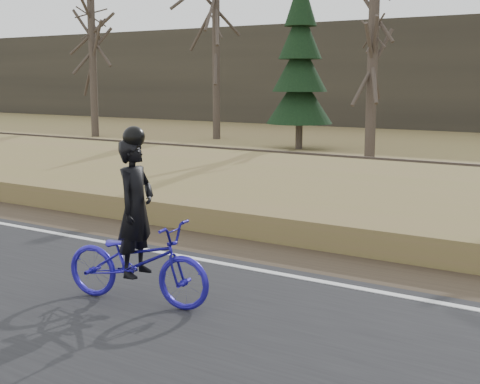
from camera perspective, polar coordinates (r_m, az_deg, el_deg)
The scene contains 11 objects.
ground at distance 11.29m, azimuth -12.49°, elevation -4.67°, with size 120.00×120.00×0.00m, color olive.
edge_line at distance 11.41m, azimuth -11.79°, elevation -4.15°, with size 120.00×0.12×0.01m, color silver.
shoulder at distance 12.13m, azimuth -8.45°, elevation -3.45°, with size 120.00×1.60×0.04m, color #473A2B.
embankment at distance 14.42m, azimuth -0.54°, elevation -0.45°, with size 120.00×5.00×0.44m, color olive.
ballast at distance 17.66m, azimuth 6.31°, elevation 1.37°, with size 120.00×3.00×0.45m, color slate.
railroad at distance 17.62m, azimuth 6.33°, elevation 2.35°, with size 120.00×2.40×0.29m.
cyclist at distance 8.14m, azimuth -8.80°, elevation -4.80°, with size 2.02×0.99×2.14m.
bare_tree_far_left at distance 33.01m, azimuth -12.46°, elevation 11.01°, with size 0.36×0.36×7.34m, color #4D4138.
bare_tree_left at distance 31.01m, azimuth -2.06°, elevation 12.55°, with size 0.36×0.36×8.66m, color #4D4138.
bare_tree_near_left at distance 23.45m, azimuth 11.25°, elevation 11.21°, with size 0.36×0.36×6.93m, color #4D4138.
conifer at distance 26.43m, azimuth 5.14°, elevation 10.54°, with size 2.60×2.60×6.72m.
Camera 1 is at (7.88, -7.61, 2.74)m, focal length 50.00 mm.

